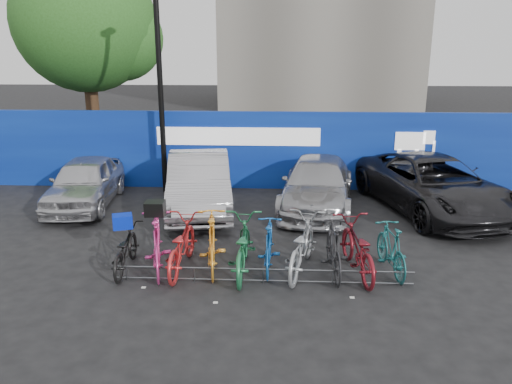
# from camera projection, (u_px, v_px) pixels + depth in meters

# --- Properties ---
(ground) EXTENTS (100.00, 100.00, 0.00)m
(ground) POSITION_uv_depth(u_px,v_px,m) (264.00, 269.00, 9.97)
(ground) COLOR black
(ground) RESTS_ON ground
(hoarding) EXTENTS (22.00, 0.18, 2.40)m
(hoarding) POSITION_uv_depth(u_px,v_px,m) (271.00, 150.00, 15.38)
(hoarding) COLOR navy
(hoarding) RESTS_ON ground
(tree) EXTENTS (5.40, 5.20, 7.80)m
(tree) POSITION_uv_depth(u_px,v_px,m) (92.00, 25.00, 18.51)
(tree) COLOR #382314
(tree) RESTS_ON ground
(lamppost) EXTENTS (0.25, 0.50, 6.11)m
(lamppost) POSITION_uv_depth(u_px,v_px,m) (160.00, 83.00, 14.38)
(lamppost) COLOR black
(lamppost) RESTS_ON ground
(bike_rack) EXTENTS (5.60, 0.03, 0.30)m
(bike_rack) POSITION_uv_depth(u_px,v_px,m) (263.00, 275.00, 9.35)
(bike_rack) COLOR #595B60
(bike_rack) RESTS_ON ground
(car_0) EXTENTS (1.94, 4.06, 1.34)m
(car_0) POSITION_uv_depth(u_px,v_px,m) (85.00, 182.00, 13.84)
(car_0) COLOR #B4B4B9
(car_0) RESTS_ON ground
(car_1) EXTENTS (2.30, 4.78, 1.51)m
(car_1) POSITION_uv_depth(u_px,v_px,m) (199.00, 182.00, 13.48)
(car_1) COLOR #A2A1A6
(car_1) RESTS_ON ground
(car_2) EXTENTS (2.44, 4.77, 1.32)m
(car_2) POSITION_uv_depth(u_px,v_px,m) (317.00, 184.00, 13.66)
(car_2) COLOR #9E9FA3
(car_2) RESTS_ON ground
(car_3) EXTENTS (3.75, 5.79, 1.48)m
(car_3) POSITION_uv_depth(u_px,v_px,m) (433.00, 185.00, 13.32)
(car_3) COLOR black
(car_3) RESTS_ON ground
(bike_0) EXTENTS (0.69, 1.73, 0.89)m
(bike_0) POSITION_uv_depth(u_px,v_px,m) (125.00, 249.00, 9.82)
(bike_0) COLOR black
(bike_0) RESTS_ON ground
(bike_1) EXTENTS (0.98, 2.01, 1.16)m
(bike_1) POSITION_uv_depth(u_px,v_px,m) (157.00, 243.00, 9.76)
(bike_1) COLOR #E83A90
(bike_1) RESTS_ON ground
(bike_2) EXTENTS (0.79, 2.04, 1.06)m
(bike_2) POSITION_uv_depth(u_px,v_px,m) (181.00, 245.00, 9.82)
(bike_2) COLOR red
(bike_2) RESTS_ON ground
(bike_3) EXTENTS (0.80, 1.99, 1.16)m
(bike_3) POSITION_uv_depth(u_px,v_px,m) (212.00, 241.00, 9.84)
(bike_3) COLOR #F9A12C
(bike_3) RESTS_ON ground
(bike_4) EXTENTS (0.73, 2.09, 1.10)m
(bike_4) POSITION_uv_depth(u_px,v_px,m) (242.00, 246.00, 9.68)
(bike_4) COLOR #217342
(bike_4) RESTS_ON ground
(bike_5) EXTENTS (0.50, 1.68, 1.00)m
(bike_5) POSITION_uv_depth(u_px,v_px,m) (269.00, 245.00, 9.86)
(bike_5) COLOR #165BB2
(bike_5) RESTS_ON ground
(bike_6) EXTENTS (1.21, 2.21, 1.10)m
(bike_6) POSITION_uv_depth(u_px,v_px,m) (301.00, 245.00, 9.73)
(bike_6) COLOR #989C9F
(bike_6) RESTS_ON ground
(bike_7) EXTENTS (0.58, 1.78, 1.06)m
(bike_7) POSITION_uv_depth(u_px,v_px,m) (334.00, 249.00, 9.62)
(bike_7) COLOR #29292C
(bike_7) RESTS_ON ground
(bike_8) EXTENTS (1.01, 2.12, 1.07)m
(bike_8) POSITION_uv_depth(u_px,v_px,m) (357.00, 248.00, 9.63)
(bike_8) COLOR maroon
(bike_8) RESTS_ON ground
(bike_9) EXTENTS (0.67, 1.69, 0.99)m
(bike_9) POSITION_uv_depth(u_px,v_px,m) (391.00, 249.00, 9.71)
(bike_9) COLOR #1B6567
(bike_9) RESTS_ON ground
(cargo_crate) EXTENTS (0.44, 0.39, 0.27)m
(cargo_crate) POSITION_uv_depth(u_px,v_px,m) (123.00, 221.00, 9.66)
(cargo_crate) COLOR #041EB7
(cargo_crate) RESTS_ON bike_0
(cargo_topcase) EXTENTS (0.38, 0.34, 0.27)m
(cargo_topcase) POSITION_uv_depth(u_px,v_px,m) (155.00, 208.00, 9.56)
(cargo_topcase) COLOR black
(cargo_topcase) RESTS_ON bike_1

